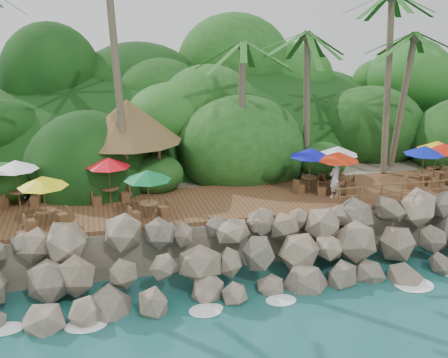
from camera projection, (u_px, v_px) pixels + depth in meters
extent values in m
plane|color=#19514F|center=(260.00, 303.00, 21.42)|extent=(140.00, 140.00, 0.00)
cube|color=gray|center=(188.00, 170.00, 35.95)|extent=(32.00, 25.20, 2.10)
ellipsoid|color=#143811|center=(171.00, 158.00, 43.22)|extent=(44.80, 28.00, 15.40)
cube|color=brown|center=(224.00, 202.00, 26.34)|extent=(26.00, 5.00, 0.20)
ellipsoid|color=white|center=(23.00, 329.00, 19.60)|extent=(1.20, 0.80, 0.06)
ellipsoid|color=white|center=(107.00, 318.00, 20.30)|extent=(1.20, 0.80, 0.06)
ellipsoid|color=white|center=(185.00, 308.00, 20.99)|extent=(1.20, 0.80, 0.06)
ellipsoid|color=white|center=(258.00, 299.00, 21.69)|extent=(1.20, 0.80, 0.06)
ellipsoid|color=white|center=(327.00, 290.00, 22.38)|extent=(1.20, 0.80, 0.06)
ellipsoid|color=white|center=(392.00, 282.00, 23.08)|extent=(1.20, 0.80, 0.06)
cylinder|color=brown|center=(117.00, 70.00, 25.78)|extent=(0.78, 2.43, 12.17)
cylinder|color=brown|center=(241.00, 113.00, 28.62)|extent=(0.49, 0.67, 7.37)
ellipsoid|color=#23601E|center=(242.00, 42.00, 27.54)|extent=(6.00, 6.00, 2.40)
cylinder|color=brown|center=(307.00, 106.00, 29.52)|extent=(1.00, 0.95, 7.81)
ellipsoid|color=#23601E|center=(310.00, 32.00, 28.38)|extent=(6.00, 6.00, 2.40)
cylinder|color=brown|center=(388.00, 86.00, 29.96)|extent=(0.63, 1.52, 9.81)
cylinder|color=brown|center=(402.00, 103.00, 30.43)|extent=(0.38, 1.58, 7.74)
ellipsoid|color=#23601E|center=(409.00, 32.00, 29.29)|extent=(6.00, 6.00, 2.40)
cylinder|color=brown|center=(104.00, 173.00, 26.67)|extent=(0.16, 0.16, 2.40)
cylinder|color=brown|center=(160.00, 169.00, 27.31)|extent=(0.16, 0.16, 2.40)
cylinder|color=brown|center=(102.00, 159.00, 29.26)|extent=(0.16, 0.16, 2.40)
cylinder|color=brown|center=(153.00, 156.00, 29.91)|extent=(0.16, 0.16, 2.40)
cone|color=brown|center=(127.00, 121.00, 27.61)|extent=(5.55, 5.55, 2.20)
cylinder|color=brown|center=(434.00, 175.00, 29.15)|extent=(0.08, 0.08, 0.74)
cylinder|color=brown|center=(435.00, 169.00, 29.04)|extent=(0.84, 0.84, 0.05)
cylinder|color=brown|center=(435.00, 162.00, 28.94)|extent=(0.05, 0.05, 2.20)
cone|color=yellow|center=(437.00, 145.00, 28.66)|extent=(2.10, 2.10, 0.45)
cube|color=brown|center=(424.00, 179.00, 28.87)|extent=(0.51, 0.51, 0.46)
cube|color=brown|center=(442.00, 176.00, 29.51)|extent=(0.51, 0.51, 0.46)
cylinder|color=brown|center=(440.00, 178.00, 28.63)|extent=(0.08, 0.08, 0.74)
cylinder|color=brown|center=(441.00, 171.00, 28.52)|extent=(0.84, 0.84, 0.05)
cylinder|color=brown|center=(442.00, 165.00, 28.41)|extent=(0.05, 0.05, 2.20)
cone|color=red|center=(444.00, 148.00, 28.13)|extent=(2.10, 2.10, 0.45)
cube|color=brown|center=(427.00, 181.00, 28.70)|extent=(0.52, 0.52, 0.46)
cylinder|color=brown|center=(149.00, 211.00, 23.83)|extent=(0.08, 0.08, 0.74)
cylinder|color=brown|center=(149.00, 203.00, 23.72)|extent=(0.84, 0.84, 0.05)
cylinder|color=brown|center=(149.00, 196.00, 23.62)|extent=(0.05, 0.05, 2.20)
cone|color=#0B6731|center=(148.00, 175.00, 23.34)|extent=(2.10, 2.10, 0.45)
cube|color=brown|center=(135.00, 217.00, 23.52)|extent=(0.53, 0.53, 0.46)
cube|color=brown|center=(164.00, 211.00, 24.23)|extent=(0.53, 0.53, 0.46)
cylinder|color=brown|center=(309.00, 184.00, 27.66)|extent=(0.08, 0.08, 0.74)
cylinder|color=brown|center=(309.00, 177.00, 27.54)|extent=(0.84, 0.84, 0.05)
cylinder|color=brown|center=(310.00, 170.00, 27.44)|extent=(0.05, 0.05, 2.20)
cone|color=#0E0EB6|center=(311.00, 152.00, 27.16)|extent=(2.10, 2.10, 0.45)
cube|color=brown|center=(299.00, 189.00, 27.31)|extent=(0.54, 0.54, 0.46)
cube|color=brown|center=(319.00, 184.00, 28.09)|extent=(0.54, 0.54, 0.46)
cylinder|color=brown|center=(111.00, 196.00, 25.84)|extent=(0.08, 0.08, 0.74)
cylinder|color=brown|center=(110.00, 188.00, 25.73)|extent=(0.84, 0.84, 0.05)
cylinder|color=brown|center=(110.00, 181.00, 25.63)|extent=(0.05, 0.05, 2.20)
cone|color=red|center=(108.00, 162.00, 25.35)|extent=(2.10, 2.10, 0.45)
cube|color=brown|center=(96.00, 201.00, 25.57)|extent=(0.51, 0.51, 0.46)
cube|color=brown|center=(125.00, 196.00, 26.20)|extent=(0.51, 0.51, 0.46)
cylinder|color=brown|center=(47.00, 219.00, 22.93)|extent=(0.08, 0.08, 0.74)
cylinder|color=brown|center=(46.00, 210.00, 22.82)|extent=(0.84, 0.84, 0.05)
cylinder|color=brown|center=(45.00, 203.00, 22.72)|extent=(0.05, 0.05, 2.20)
cone|color=yellow|center=(43.00, 181.00, 22.44)|extent=(2.10, 2.10, 0.45)
cube|color=brown|center=(30.00, 225.00, 22.59)|extent=(0.54, 0.54, 0.46)
cube|color=brown|center=(63.00, 219.00, 23.35)|extent=(0.54, 0.54, 0.46)
cylinder|color=brown|center=(336.00, 182.00, 28.05)|extent=(0.08, 0.08, 0.74)
cylinder|color=brown|center=(336.00, 175.00, 27.94)|extent=(0.84, 0.84, 0.05)
cylinder|color=brown|center=(337.00, 168.00, 27.84)|extent=(0.05, 0.05, 2.20)
cone|color=silver|center=(338.00, 150.00, 27.56)|extent=(2.10, 2.10, 0.45)
cube|color=brown|center=(322.00, 184.00, 28.17)|extent=(0.54, 0.54, 0.46)
cube|color=brown|center=(349.00, 185.00, 28.02)|extent=(0.54, 0.54, 0.46)
cylinder|color=brown|center=(421.00, 181.00, 28.14)|extent=(0.08, 0.08, 0.74)
cylinder|color=brown|center=(422.00, 174.00, 28.03)|extent=(0.84, 0.84, 0.05)
cylinder|color=brown|center=(422.00, 168.00, 27.93)|extent=(0.05, 0.05, 2.20)
cone|color=#0C1BA6|center=(424.00, 150.00, 27.65)|extent=(2.10, 2.10, 0.45)
cube|color=brown|center=(409.00, 184.00, 28.03)|extent=(0.43, 0.43, 0.46)
cube|color=brown|center=(433.00, 183.00, 28.33)|extent=(0.43, 0.43, 0.46)
cylinder|color=brown|center=(336.00, 189.00, 26.92)|extent=(0.08, 0.08, 0.74)
cylinder|color=brown|center=(337.00, 181.00, 26.81)|extent=(0.84, 0.84, 0.05)
cylinder|color=brown|center=(337.00, 175.00, 26.71)|extent=(0.05, 0.05, 2.20)
cone|color=red|center=(338.00, 156.00, 26.43)|extent=(2.10, 2.10, 0.45)
cube|color=brown|center=(322.00, 190.00, 27.09)|extent=(0.56, 0.56, 0.46)
cube|color=brown|center=(350.00, 192.00, 26.84)|extent=(0.56, 0.56, 0.46)
cylinder|color=brown|center=(19.00, 199.00, 25.38)|extent=(0.08, 0.08, 0.74)
cylinder|color=brown|center=(19.00, 192.00, 25.27)|extent=(0.84, 0.84, 0.05)
cylinder|color=brown|center=(18.00, 184.00, 25.16)|extent=(0.05, 0.05, 2.20)
cone|color=white|center=(15.00, 165.00, 24.89)|extent=(2.10, 2.10, 0.45)
cube|color=brown|center=(4.00, 203.00, 25.31)|extent=(0.45, 0.45, 0.46)
cube|color=brown|center=(35.00, 201.00, 25.52)|extent=(0.45, 0.45, 0.46)
cylinder|color=brown|center=(339.00, 198.00, 25.14)|extent=(0.10, 0.10, 1.00)
cylinder|color=brown|center=(361.00, 196.00, 25.39)|extent=(0.10, 0.10, 1.00)
cylinder|color=brown|center=(382.00, 194.00, 25.65)|extent=(0.10, 0.10, 1.00)
cylinder|color=brown|center=(402.00, 193.00, 25.90)|extent=(0.10, 0.10, 1.00)
cylinder|color=brown|center=(422.00, 191.00, 26.16)|extent=(0.10, 0.10, 1.00)
cylinder|color=brown|center=(442.00, 189.00, 26.41)|extent=(0.10, 0.10, 1.00)
cube|color=brown|center=(413.00, 183.00, 25.90)|extent=(8.30, 0.06, 0.06)
cube|color=brown|center=(412.00, 191.00, 26.01)|extent=(8.30, 0.06, 0.06)
imported|color=white|center=(335.00, 179.00, 26.54)|extent=(0.81, 0.69, 1.88)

